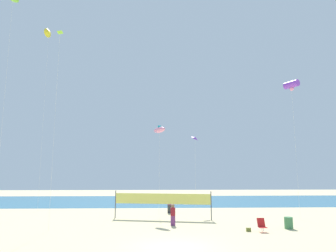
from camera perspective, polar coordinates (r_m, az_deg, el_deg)
name	(u,v)px	position (r m, az deg, el deg)	size (l,w,h in m)	color
ground_plane	(174,248)	(17.54, 1.07, -21.68)	(120.00, 120.00, 0.00)	beige
ocean_band	(162,201)	(46.47, -1.09, -13.70)	(120.00, 20.00, 0.01)	teal
beachgoer_maroon_shirt	(173,214)	(24.38, 0.93, -16.04)	(0.37, 0.37, 1.60)	#7A3872
beachgoer_plum_shirt	(169,203)	(31.77, 0.28, -14.20)	(0.41, 0.41, 1.78)	#2D2D33
folding_beach_chair	(262,225)	(22.78, 17.03, -17.15)	(0.52, 0.65, 0.89)	red
trash_barrel	(289,223)	(24.61, 21.52, -16.42)	(0.59, 0.59, 0.82)	#3F7F4C
volleyball_net	(162,200)	(27.65, -1.12, -13.56)	(8.42, 1.89, 2.40)	#4C4C51
beach_handbag	(248,230)	(22.74, 14.74, -18.14)	(0.31, 0.15, 0.24)	olive
kite_pink_inflatable	(159,130)	(29.63, -1.61, -0.75)	(1.44, 1.59, 8.53)	silver
kite_violet_diamond	(195,138)	(33.20, 5.08, -2.30)	(0.94, 0.94, 7.99)	silver
kite_yellow_delta	(49,33)	(39.29, -21.28, 15.80)	(0.83, 1.14, 20.50)	silver
kite_lime_diamond	(59,44)	(25.46, -19.57, 14.15)	(0.54, 0.54, 14.71)	silver
kite_violet_tube	(291,85)	(30.41, 21.98, 7.08)	(1.20, 1.47, 12.29)	silver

